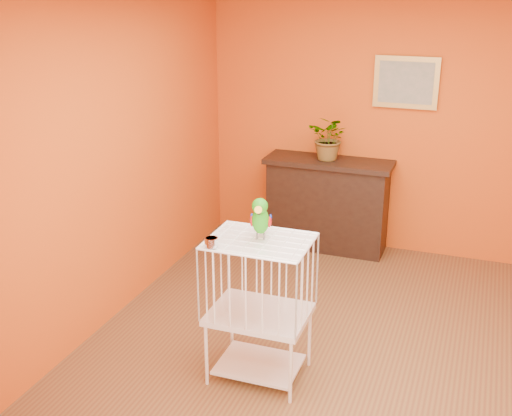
% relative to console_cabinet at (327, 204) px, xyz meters
% --- Properties ---
extents(ground, '(4.50, 4.50, 0.00)m').
position_rel_console_cabinet_xyz_m(ground, '(0.69, -2.02, -0.48)').
color(ground, brown).
rests_on(ground, ground).
extents(room_shell, '(4.50, 4.50, 4.50)m').
position_rel_console_cabinet_xyz_m(room_shell, '(0.69, -2.02, 1.10)').
color(room_shell, '#C34E12').
rests_on(room_shell, ground).
extents(console_cabinet, '(1.30, 0.47, 0.96)m').
position_rel_console_cabinet_xyz_m(console_cabinet, '(0.00, 0.00, 0.00)').
color(console_cabinet, black).
rests_on(console_cabinet, ground).
extents(potted_plant, '(0.50, 0.53, 0.35)m').
position_rel_console_cabinet_xyz_m(potted_plant, '(0.00, -0.01, 0.66)').
color(potted_plant, '#26722D').
rests_on(potted_plant, console_cabinet).
extents(framed_picture, '(0.62, 0.04, 0.50)m').
position_rel_console_cabinet_xyz_m(framed_picture, '(0.69, 0.19, 1.27)').
color(framed_picture, '#AC863D').
rests_on(framed_picture, room_shell).
extents(birdcage, '(0.68, 0.53, 1.05)m').
position_rel_console_cabinet_xyz_m(birdcage, '(0.13, -2.43, 0.06)').
color(birdcage, white).
rests_on(birdcage, ground).
extents(feed_cup, '(0.09, 0.09, 0.06)m').
position_rel_console_cabinet_xyz_m(feed_cup, '(-0.12, -2.65, 0.61)').
color(feed_cup, silver).
rests_on(feed_cup, birdcage).
extents(parrot, '(0.15, 0.27, 0.30)m').
position_rel_console_cabinet_xyz_m(parrot, '(0.13, -2.40, 0.72)').
color(parrot, '#59544C').
rests_on(parrot, birdcage).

